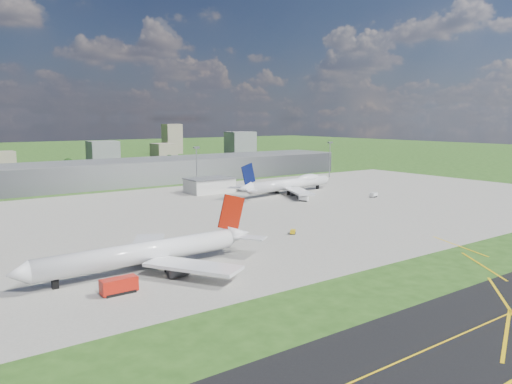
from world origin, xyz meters
TOP-DOWN VIEW (x-y plane):
  - ground at (0.00, 150.00)m, footprint 1400.00×1400.00m
  - apron at (10.00, 40.00)m, footprint 360.00×190.00m
  - terminal at (0.00, 165.00)m, footprint 300.00×42.00m
  - ops_building at (10.00, 100.00)m, footprint 26.00×16.00m
  - mast_center at (10.00, 115.00)m, footprint 3.50×2.00m
  - mast_east at (120.00, 115.00)m, footprint 3.50×2.00m
  - airliner_red_twin at (-80.09, -19.75)m, footprint 70.81×55.30m
  - airliner_blue_quad at (45.75, 70.72)m, footprint 74.00×57.62m
  - fire_truck at (-93.97, -32.90)m, footprint 8.90×3.56m
  - tug_yellow at (-18.84, -9.04)m, footprint 3.46×3.42m
  - van_white_near at (33.18, 44.26)m, footprint 4.06×5.40m
  - van_white_far at (72.99, 32.36)m, footprint 5.31×3.45m
  - bldg_cw at (-60.00, 340.00)m, footprint 20.00×18.00m
  - bldg_c at (20.00, 310.00)m, footprint 26.00×20.00m
  - bldg_ce at (100.00, 350.00)m, footprint 22.00×24.00m
  - bldg_e at (180.00, 320.00)m, footprint 30.00×22.00m
  - bldg_tall_e at (140.00, 410.00)m, footprint 20.00×18.00m
  - tree_c at (-20.00, 280.00)m, footprint 8.10×8.10m
  - tree_e at (70.00, 275.00)m, footprint 7.65×7.65m
  - tree_far_e at (160.00, 285.00)m, footprint 6.30×6.30m

SIDE VIEW (x-z plane):
  - ground at x=0.00m, z-range 0.00..0.00m
  - apron at x=10.00m, z-range 0.00..0.08m
  - tug_yellow at x=-18.84m, z-range 0.05..1.64m
  - van_white_far at x=72.99m, z-range 0.01..2.54m
  - van_white_near at x=33.18m, z-range 0.01..2.54m
  - fire_truck at x=-93.97m, z-range -0.01..3.89m
  - ops_building at x=10.00m, z-range 0.00..8.00m
  - tree_far_e at x=160.00m, z-range 0.68..8.38m
  - airliner_red_twin at x=-80.09m, z-range -4.55..14.91m
  - airliner_blue_quad at x=45.75m, z-range -4.29..15.04m
  - tree_e at x=70.00m, z-range 0.84..10.19m
  - tree_c at x=-20.00m, z-range 0.89..10.79m
  - bldg_cw at x=-60.00m, z-range 0.00..14.00m
  - terminal at x=0.00m, z-range 0.00..15.00m
  - bldg_ce at x=100.00m, z-range 0.00..16.00m
  - bldg_c at x=20.00m, z-range 0.00..22.00m
  - bldg_e at x=180.00m, z-range 0.00..28.00m
  - mast_center at x=10.00m, z-range 4.76..30.66m
  - mast_east at x=120.00m, z-range 4.76..30.66m
  - bldg_tall_e at x=140.00m, z-range 0.00..36.00m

